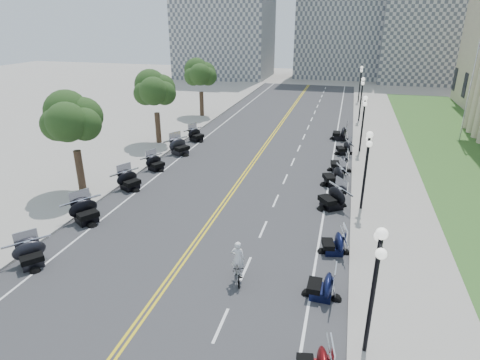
# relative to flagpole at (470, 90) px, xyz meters

# --- Properties ---
(ground) EXTENTS (160.00, 160.00, 0.00)m
(ground) POSITION_rel_flagpole_xyz_m (-18.00, -22.00, -5.00)
(ground) COLOR gray
(road) EXTENTS (16.00, 90.00, 0.01)m
(road) POSITION_rel_flagpole_xyz_m (-18.00, -12.00, -5.00)
(road) COLOR #333335
(road) RESTS_ON ground
(centerline_yellow_a) EXTENTS (0.12, 90.00, 0.00)m
(centerline_yellow_a) POSITION_rel_flagpole_xyz_m (-18.12, -12.00, -4.99)
(centerline_yellow_a) COLOR yellow
(centerline_yellow_a) RESTS_ON road
(centerline_yellow_b) EXTENTS (0.12, 90.00, 0.00)m
(centerline_yellow_b) POSITION_rel_flagpole_xyz_m (-17.88, -12.00, -4.99)
(centerline_yellow_b) COLOR yellow
(centerline_yellow_b) RESTS_ON road
(edge_line_north) EXTENTS (0.12, 90.00, 0.00)m
(edge_line_north) POSITION_rel_flagpole_xyz_m (-11.60, -12.00, -4.99)
(edge_line_north) COLOR white
(edge_line_north) RESTS_ON road
(edge_line_south) EXTENTS (0.12, 90.00, 0.00)m
(edge_line_south) POSITION_rel_flagpole_xyz_m (-24.40, -12.00, -4.99)
(edge_line_south) COLOR white
(edge_line_south) RESTS_ON road
(lane_dash_4) EXTENTS (0.12, 2.00, 0.00)m
(lane_dash_4) POSITION_rel_flagpole_xyz_m (-14.80, -30.00, -4.99)
(lane_dash_4) COLOR white
(lane_dash_4) RESTS_ON road
(lane_dash_5) EXTENTS (0.12, 2.00, 0.00)m
(lane_dash_5) POSITION_rel_flagpole_xyz_m (-14.80, -26.00, -4.99)
(lane_dash_5) COLOR white
(lane_dash_5) RESTS_ON road
(lane_dash_6) EXTENTS (0.12, 2.00, 0.00)m
(lane_dash_6) POSITION_rel_flagpole_xyz_m (-14.80, -22.00, -4.99)
(lane_dash_6) COLOR white
(lane_dash_6) RESTS_ON road
(lane_dash_7) EXTENTS (0.12, 2.00, 0.00)m
(lane_dash_7) POSITION_rel_flagpole_xyz_m (-14.80, -18.00, -4.99)
(lane_dash_7) COLOR white
(lane_dash_7) RESTS_ON road
(lane_dash_8) EXTENTS (0.12, 2.00, 0.00)m
(lane_dash_8) POSITION_rel_flagpole_xyz_m (-14.80, -14.00, -4.99)
(lane_dash_8) COLOR white
(lane_dash_8) RESTS_ON road
(lane_dash_9) EXTENTS (0.12, 2.00, 0.00)m
(lane_dash_9) POSITION_rel_flagpole_xyz_m (-14.80, -10.00, -4.99)
(lane_dash_9) COLOR white
(lane_dash_9) RESTS_ON road
(lane_dash_10) EXTENTS (0.12, 2.00, 0.00)m
(lane_dash_10) POSITION_rel_flagpole_xyz_m (-14.80, -6.00, -4.99)
(lane_dash_10) COLOR white
(lane_dash_10) RESTS_ON road
(lane_dash_11) EXTENTS (0.12, 2.00, 0.00)m
(lane_dash_11) POSITION_rel_flagpole_xyz_m (-14.80, -2.00, -4.99)
(lane_dash_11) COLOR white
(lane_dash_11) RESTS_ON road
(lane_dash_12) EXTENTS (0.12, 2.00, 0.00)m
(lane_dash_12) POSITION_rel_flagpole_xyz_m (-14.80, 2.00, -4.99)
(lane_dash_12) COLOR white
(lane_dash_12) RESTS_ON road
(lane_dash_13) EXTENTS (0.12, 2.00, 0.00)m
(lane_dash_13) POSITION_rel_flagpole_xyz_m (-14.80, 6.00, -4.99)
(lane_dash_13) COLOR white
(lane_dash_13) RESTS_ON road
(lane_dash_14) EXTENTS (0.12, 2.00, 0.00)m
(lane_dash_14) POSITION_rel_flagpole_xyz_m (-14.80, 10.00, -4.99)
(lane_dash_14) COLOR white
(lane_dash_14) RESTS_ON road
(lane_dash_15) EXTENTS (0.12, 2.00, 0.00)m
(lane_dash_15) POSITION_rel_flagpole_xyz_m (-14.80, 14.00, -4.99)
(lane_dash_15) COLOR white
(lane_dash_15) RESTS_ON road
(lane_dash_16) EXTENTS (0.12, 2.00, 0.00)m
(lane_dash_16) POSITION_rel_flagpole_xyz_m (-14.80, 18.00, -4.99)
(lane_dash_16) COLOR white
(lane_dash_16) RESTS_ON road
(lane_dash_17) EXTENTS (0.12, 2.00, 0.00)m
(lane_dash_17) POSITION_rel_flagpole_xyz_m (-14.80, 22.00, -4.99)
(lane_dash_17) COLOR white
(lane_dash_17) RESTS_ON road
(lane_dash_18) EXTENTS (0.12, 2.00, 0.00)m
(lane_dash_18) POSITION_rel_flagpole_xyz_m (-14.80, 26.00, -4.99)
(lane_dash_18) COLOR white
(lane_dash_18) RESTS_ON road
(lane_dash_19) EXTENTS (0.12, 2.00, 0.00)m
(lane_dash_19) POSITION_rel_flagpole_xyz_m (-14.80, 30.00, -4.99)
(lane_dash_19) COLOR white
(lane_dash_19) RESTS_ON road
(sidewalk_north) EXTENTS (5.00, 90.00, 0.15)m
(sidewalk_north) POSITION_rel_flagpole_xyz_m (-7.50, -12.00, -4.92)
(sidewalk_north) COLOR #9E9991
(sidewalk_north) RESTS_ON ground
(sidewalk_south) EXTENTS (5.00, 90.00, 0.15)m
(sidewalk_south) POSITION_rel_flagpole_xyz_m (-28.50, -12.00, -4.92)
(sidewalk_south) COLOR #9E9991
(sidewalk_south) RESTS_ON ground
(lawn) EXTENTS (9.00, 60.00, 0.10)m
(lawn) POSITION_rel_flagpole_xyz_m (-0.50, -4.00, -4.95)
(lawn) COLOR #356023
(lawn) RESTS_ON ground
(distant_block_a) EXTENTS (18.00, 14.00, 26.00)m
(distant_block_a) POSITION_rel_flagpole_xyz_m (-36.00, 40.00, 8.00)
(distant_block_a) COLOR gray
(distant_block_a) RESTS_ON ground
(distant_block_c) EXTENTS (20.00, 14.00, 22.00)m
(distant_block_c) POSITION_rel_flagpole_xyz_m (4.00, 43.00, 6.00)
(distant_block_c) COLOR gray
(distant_block_c) RESTS_ON ground
(street_lamp_1) EXTENTS (0.50, 1.20, 4.90)m
(street_lamp_1) POSITION_rel_flagpole_xyz_m (-9.40, -30.00, -2.40)
(street_lamp_1) COLOR black
(street_lamp_1) RESTS_ON sidewalk_north
(street_lamp_2) EXTENTS (0.50, 1.20, 4.90)m
(street_lamp_2) POSITION_rel_flagpole_xyz_m (-9.40, -18.00, -2.40)
(street_lamp_2) COLOR black
(street_lamp_2) RESTS_ON sidewalk_north
(street_lamp_3) EXTENTS (0.50, 1.20, 4.90)m
(street_lamp_3) POSITION_rel_flagpole_xyz_m (-9.40, -6.00, -2.40)
(street_lamp_3) COLOR black
(street_lamp_3) RESTS_ON sidewalk_north
(street_lamp_4) EXTENTS (0.50, 1.20, 4.90)m
(street_lamp_4) POSITION_rel_flagpole_xyz_m (-9.40, 6.00, -2.40)
(street_lamp_4) COLOR black
(street_lamp_4) RESTS_ON sidewalk_north
(street_lamp_5) EXTENTS (0.50, 1.20, 4.90)m
(street_lamp_5) POSITION_rel_flagpole_xyz_m (-9.40, 18.00, -2.40)
(street_lamp_5) COLOR black
(street_lamp_5) RESTS_ON sidewalk_north
(flagpole) EXTENTS (1.10, 0.20, 10.00)m
(flagpole) POSITION_rel_flagpole_xyz_m (0.00, 0.00, 0.00)
(flagpole) COLOR silver
(flagpole) RESTS_ON ground
(tree_2) EXTENTS (4.80, 4.80, 9.20)m
(tree_2) POSITION_rel_flagpole_xyz_m (-28.00, -20.00, -0.25)
(tree_2) COLOR #235619
(tree_2) RESTS_ON sidewalk_south
(tree_3) EXTENTS (4.80, 4.80, 9.20)m
(tree_3) POSITION_rel_flagpole_xyz_m (-28.00, -8.00, -0.25)
(tree_3) COLOR #235619
(tree_3) RESTS_ON sidewalk_south
(tree_4) EXTENTS (4.80, 4.80, 9.20)m
(tree_4) POSITION_rel_flagpole_xyz_m (-28.00, 4.00, -0.25)
(tree_4) COLOR #235619
(tree_4) RESTS_ON sidewalk_south
(motorcycle_n_4) EXTENTS (1.87, 1.87, 1.27)m
(motorcycle_n_4) POSITION_rel_flagpole_xyz_m (-11.16, -27.20, -4.36)
(motorcycle_n_4) COLOR black
(motorcycle_n_4) RESTS_ON road
(motorcycle_n_5) EXTENTS (2.09, 2.09, 1.24)m
(motorcycle_n_5) POSITION_rel_flagpole_xyz_m (-10.83, -23.47, -4.38)
(motorcycle_n_5) COLOR black
(motorcycle_n_5) RESTS_ON road
(motorcycle_n_6) EXTENTS (3.07, 3.07, 1.53)m
(motorcycle_n_6) POSITION_rel_flagpole_xyz_m (-11.20, -18.13, -4.23)
(motorcycle_n_6) COLOR black
(motorcycle_n_6) RESTS_ON road
(motorcycle_n_7) EXTENTS (2.81, 2.81, 1.51)m
(motorcycle_n_7) POSITION_rel_flagpole_xyz_m (-11.27, -14.25, -4.24)
(motorcycle_n_7) COLOR black
(motorcycle_n_7) RESTS_ON road
(motorcycle_n_8) EXTENTS (2.24, 2.24, 1.43)m
(motorcycle_n_8) POSITION_rel_flagpole_xyz_m (-11.00, -11.18, -4.29)
(motorcycle_n_8) COLOR black
(motorcycle_n_8) RESTS_ON road
(motorcycle_n_9) EXTENTS (2.34, 2.34, 1.29)m
(motorcycle_n_9) POSITION_rel_flagpole_xyz_m (-10.77, -6.73, -4.35)
(motorcycle_n_9) COLOR black
(motorcycle_n_9) RESTS_ON road
(motorcycle_n_10) EXTENTS (2.22, 2.22, 1.51)m
(motorcycle_n_10) POSITION_rel_flagpole_xyz_m (-11.27, -2.12, -4.25)
(motorcycle_n_10) COLOR black
(motorcycle_n_10) RESTS_ON road
(motorcycle_s_4) EXTENTS (2.70, 2.70, 1.34)m
(motorcycle_s_4) POSITION_rel_flagpole_xyz_m (-24.91, -28.45, -4.33)
(motorcycle_s_4) COLOR black
(motorcycle_s_4) RESTS_ON road
(motorcycle_s_5) EXTENTS (2.96, 2.96, 1.50)m
(motorcycle_s_5) POSITION_rel_flagpole_xyz_m (-25.05, -23.84, -4.25)
(motorcycle_s_5) COLOR black
(motorcycle_s_5) RESTS_ON road
(motorcycle_s_6) EXTENTS (2.73, 2.73, 1.42)m
(motorcycle_s_6) POSITION_rel_flagpole_xyz_m (-25.09, -18.70, -4.29)
(motorcycle_s_6) COLOR black
(motorcycle_s_6) RESTS_ON road
(motorcycle_s_7) EXTENTS (2.45, 2.45, 1.27)m
(motorcycle_s_7) POSITION_rel_flagpole_xyz_m (-25.06, -14.69, -4.36)
(motorcycle_s_7) COLOR black
(motorcycle_s_7) RESTS_ON road
(motorcycle_s_8) EXTENTS (3.03, 3.03, 1.56)m
(motorcycle_s_8) POSITION_rel_flagpole_xyz_m (-24.77, -10.50, -4.22)
(motorcycle_s_8) COLOR black
(motorcycle_s_8) RESTS_ON road
(motorcycle_s_9) EXTENTS (2.62, 2.62, 1.35)m
(motorcycle_s_9) POSITION_rel_flagpole_xyz_m (-24.86, -6.22, -4.32)
(motorcycle_s_9) COLOR black
(motorcycle_s_9) RESTS_ON road
(bicycle) EXTENTS (0.99, 1.70, 0.99)m
(bicycle) POSITION_rel_flagpole_xyz_m (-14.91, -27.07, -4.51)
(bicycle) COLOR #A51414
(bicycle) RESTS_ON road
(cyclist_rider) EXTENTS (0.63, 0.41, 1.72)m
(cyclist_rider) POSITION_rel_flagpole_xyz_m (-14.91, -27.07, -3.15)
(cyclist_rider) COLOR silver
(cyclist_rider) RESTS_ON bicycle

